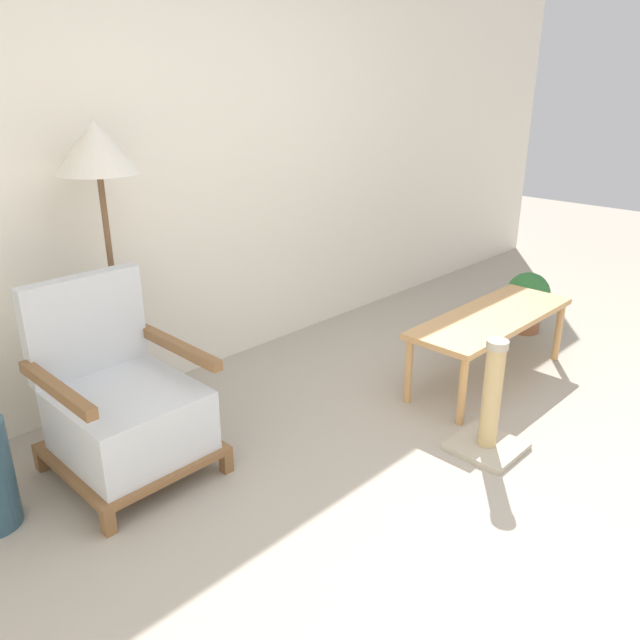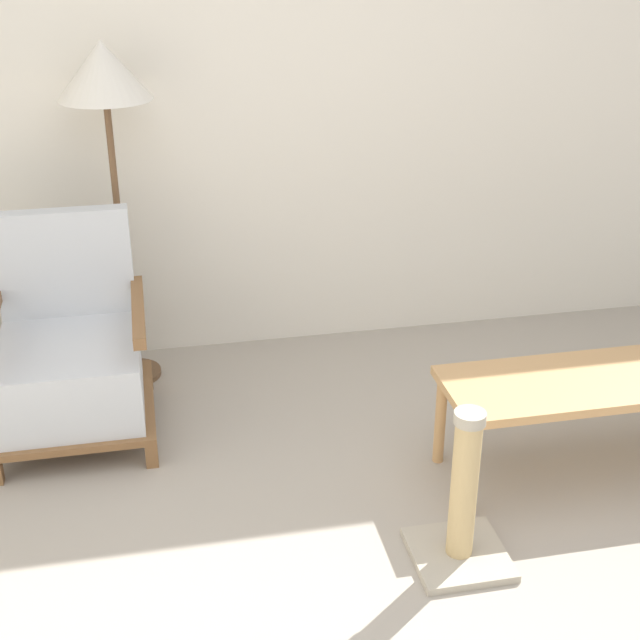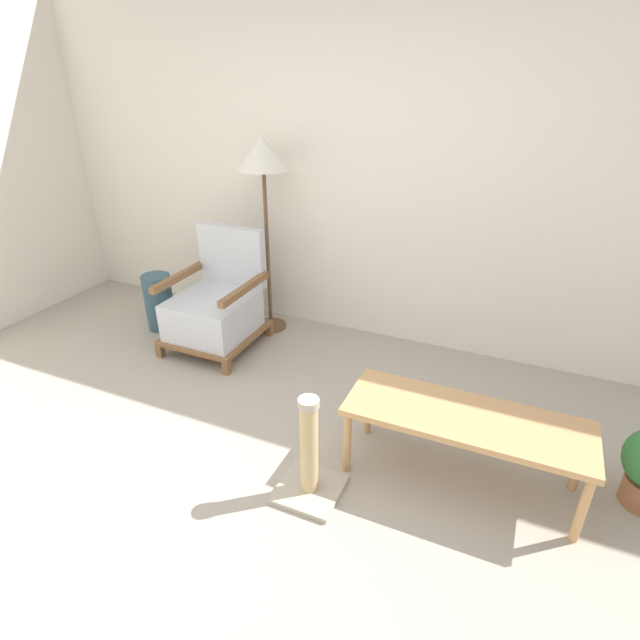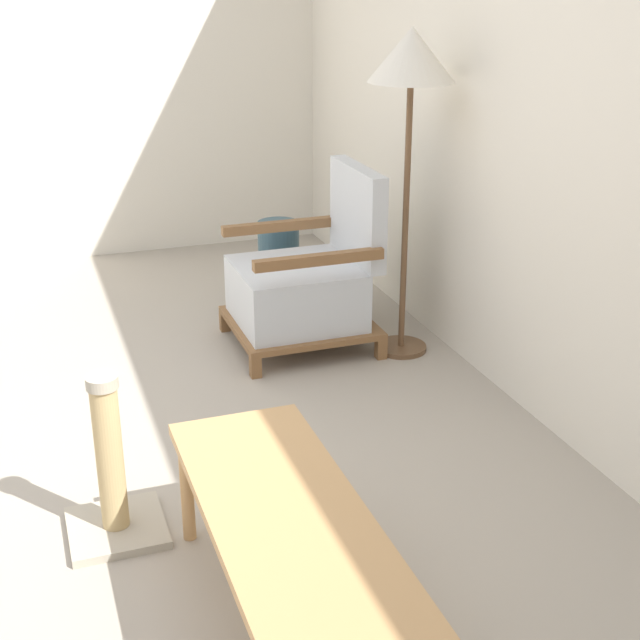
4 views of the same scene
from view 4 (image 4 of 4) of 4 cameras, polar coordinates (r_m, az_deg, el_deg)
ground_plane at (r=3.46m, az=-19.24°, el=-11.24°), size 14.00×14.00×0.00m
wall_back at (r=3.60m, az=15.60°, el=13.68°), size 8.00×0.06×2.70m
wall_left at (r=5.88m, az=-16.69°, el=16.56°), size 0.06×8.00×2.70m
armchair at (r=4.45m, az=-0.91°, el=2.40°), size 0.65×0.69×0.90m
floor_lamp at (r=4.15m, az=5.85°, el=15.48°), size 0.40×0.40×1.56m
coffee_table at (r=2.51m, az=-2.03°, el=-13.21°), size 1.23×0.43×0.42m
vase at (r=5.05m, az=-2.65°, el=3.69°), size 0.23×0.23×0.47m
scratching_post at (r=3.12m, az=-13.16°, el=-10.10°), size 0.33×0.33×0.59m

